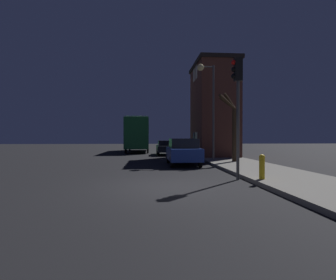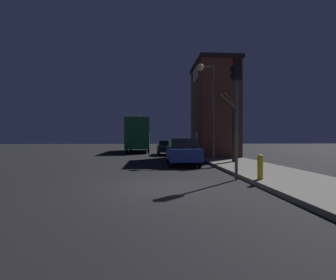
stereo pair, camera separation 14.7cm
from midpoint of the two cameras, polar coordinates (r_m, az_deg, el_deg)
name	(u,v)px [view 1 (the left image)]	position (r m, az deg, el deg)	size (l,w,h in m)	color
ground_plane	(167,186)	(9.08, -0.76, -10.07)	(120.00, 120.00, 0.00)	black
sidewalk	(303,182)	(10.55, 26.91, -8.21)	(3.41, 60.00, 0.16)	#605E59
brick_building	(213,109)	(22.65, 9.69, 6.63)	(3.35, 5.50, 7.80)	brown
streetlamp	(208,91)	(18.35, 8.39, 10.41)	(1.21, 0.47, 6.53)	#4C4C4C
traffic_light	(237,93)	(10.81, 14.47, 9.87)	(0.43, 0.24, 4.81)	#4C4C4C
bare_tree	(233,128)	(17.09, 13.78, 2.65)	(1.38, 1.35, 4.34)	#382819
bus	(138,132)	(31.01, -6.71, 1.69)	(2.53, 9.22, 3.88)	#1E6B33
car_near_lane	(183,151)	(15.88, 3.05, -2.49)	(1.80, 3.84, 1.61)	navy
car_mid_lane	(167,147)	(25.15, -0.47, -1.55)	(1.87, 4.49, 1.39)	black
fire_hydrant	(262,166)	(10.15, 19.38, -5.38)	(0.21, 0.21, 0.91)	gold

